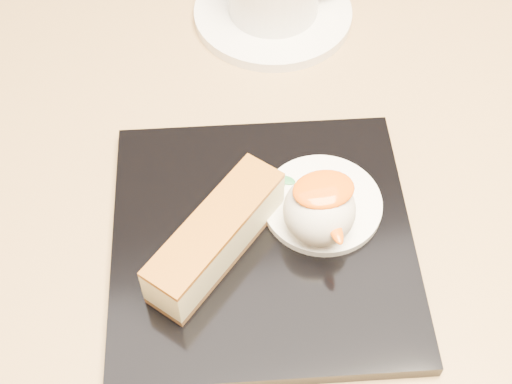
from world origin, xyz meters
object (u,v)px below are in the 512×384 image
object	(u,v)px
cheesecake	(216,237)
ice_cream_scoop	(319,210)
dessert_plate	(263,240)
saucer	(273,14)
table	(201,264)

from	to	relation	value
cheesecake	ice_cream_scoop	size ratio (longest dim) A/B	2.19
dessert_plate	saucer	bearing A→B (deg)	73.43
saucer	ice_cream_scoop	bearing A→B (deg)	-97.51
dessert_plate	saucer	xyz separation A→B (m)	(0.07, 0.25, -0.00)
cheesecake	saucer	world-z (taller)	cheesecake
dessert_plate	cheesecake	size ratio (longest dim) A/B	1.93
table	saucer	bearing A→B (deg)	54.79
table	ice_cream_scoop	bearing A→B (deg)	-49.27
dessert_plate	saucer	world-z (taller)	dessert_plate
cheesecake	table	bearing A→B (deg)	51.62
dessert_plate	saucer	size ratio (longest dim) A/B	1.47
cheesecake	ice_cream_scoop	xyz separation A→B (m)	(0.08, 0.00, 0.01)
table	saucer	size ratio (longest dim) A/B	5.33
table	saucer	world-z (taller)	saucer
ice_cream_scoop	saucer	size ratio (longest dim) A/B	0.35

